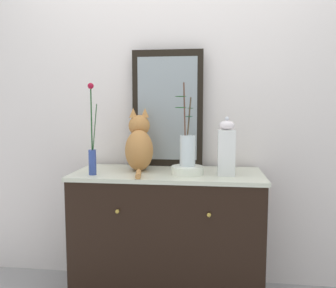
{
  "coord_description": "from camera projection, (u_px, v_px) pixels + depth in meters",
  "views": [
    {
      "loc": [
        0.26,
        -2.14,
        1.26
      ],
      "look_at": [
        0.0,
        0.0,
        1.03
      ],
      "focal_mm": 36.88,
      "sensor_mm": 36.0,
      "label": 1
    }
  ],
  "objects": [
    {
      "name": "bowl_porcelain",
      "position": [
        187.0,
        170.0,
        2.12
      ],
      "size": [
        0.2,
        0.2,
        0.05
      ],
      "primitive_type": "cylinder",
      "color": "white",
      "rests_on": "sideboard"
    },
    {
      "name": "vase_slim_green",
      "position": [
        92.0,
        150.0,
        2.09
      ],
      "size": [
        0.06,
        0.05,
        0.55
      ],
      "color": "#324690",
      "rests_on": "sideboard"
    },
    {
      "name": "wall_back",
      "position": [
        174.0,
        101.0,
        2.47
      ],
      "size": [
        4.4,
        0.08,
        2.6
      ],
      "primitive_type": "cube",
      "color": "silver",
      "rests_on": "ground_plane"
    },
    {
      "name": "vase_glass_clear",
      "position": [
        187.0,
        148.0,
        2.11
      ],
      "size": [
        0.13,
        0.14,
        0.51
      ],
      "color": "silver",
      "rests_on": "bowl_porcelain"
    },
    {
      "name": "mirror_leaning",
      "position": [
        167.0,
        109.0,
        2.38
      ],
      "size": [
        0.49,
        0.03,
        0.8
      ],
      "color": "black",
      "rests_on": "sideboard"
    },
    {
      "name": "jar_lidded_porcelain",
      "position": [
        226.0,
        149.0,
        2.08
      ],
      "size": [
        0.1,
        0.1,
        0.36
      ],
      "color": "white",
      "rests_on": "sideboard"
    },
    {
      "name": "sideboard",
      "position": [
        168.0,
        236.0,
        2.24
      ],
      "size": [
        1.19,
        0.53,
        0.85
      ],
      "color": "black",
      "rests_on": "ground_plane"
    },
    {
      "name": "cat_sitting",
      "position": [
        139.0,
        145.0,
        2.24
      ],
      "size": [
        0.22,
        0.42,
        0.41
      ],
      "color": "#B6783E",
      "rests_on": "sideboard"
    }
  ]
}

